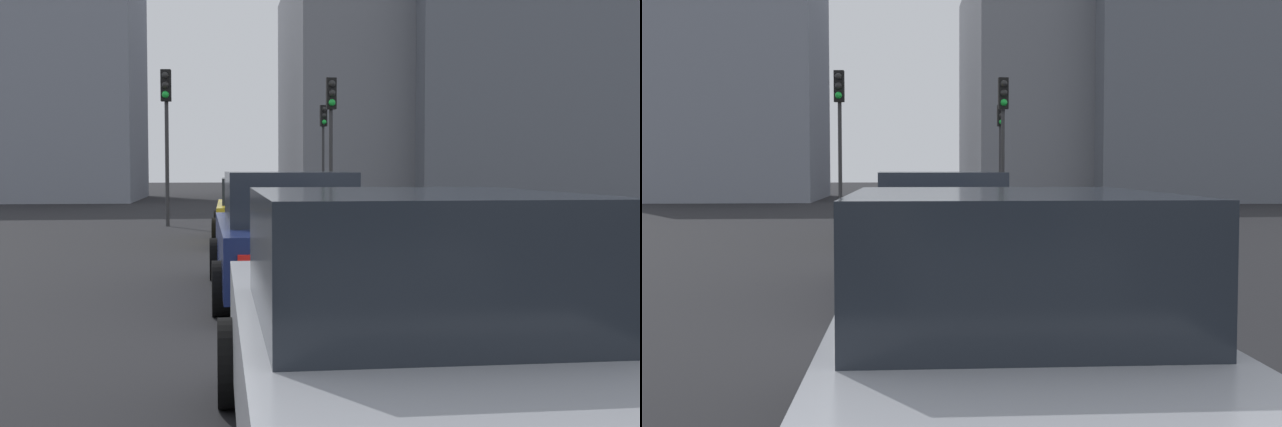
{
  "view_description": "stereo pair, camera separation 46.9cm",
  "coord_description": "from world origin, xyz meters",
  "views": [
    {
      "loc": [
        -8.47,
        1.06,
        1.71
      ],
      "look_at": [
        -0.34,
        0.03,
        1.23
      ],
      "focal_mm": 45.14,
      "sensor_mm": 36.0,
      "label": 1
    },
    {
      "loc": [
        -8.52,
        0.59,
        1.71
      ],
      "look_at": [
        -0.34,
        0.03,
        1.23
      ],
      "focal_mm": 45.14,
      "sensor_mm": 36.0,
      "label": 2
    }
  ],
  "objects": [
    {
      "name": "traffic_light_near_left",
      "position": [
        14.63,
        -2.19,
        3.07
      ],
      "size": [
        0.32,
        0.29,
        4.27
      ],
      "rotation": [
        0.0,
        0.0,
        3.2
      ],
      "color": "#2D2D30",
      "rests_on": "ground_plane"
    },
    {
      "name": "car_navy_second",
      "position": [
        2.15,
        0.18,
        0.78
      ],
      "size": [
        4.82,
        2.05,
        1.64
      ],
      "rotation": [
        0.0,
        0.0,
        0.02
      ],
      "color": "#141E4C",
      "rests_on": "ground_plane"
    },
    {
      "name": "traffic_light_near_right",
      "position": [
        25.52,
        -3.39,
        3.1
      ],
      "size": [
        0.33,
        0.3,
        4.32
      ],
      "rotation": [
        0.0,
        0.0,
        3.28
      ],
      "color": "#2D2D30",
      "rests_on": "ground_plane"
    },
    {
      "name": "building_facade_center",
      "position": [
        37.2,
        -6.0,
        6.13
      ],
      "size": [
        15.88,
        6.17,
        12.26
      ],
      "primitive_type": "cube",
      "color": "slate",
      "rests_on": "ground_plane"
    },
    {
      "name": "traffic_light_far_left",
      "position": [
        14.91,
        2.52,
        3.2
      ],
      "size": [
        0.32,
        0.3,
        4.47
      ],
      "rotation": [
        0.0,
        0.0,
        3.05
      ],
      "color": "#2D2D30",
      "rests_on": "ground_plane"
    },
    {
      "name": "building_facade_left",
      "position": [
        34.36,
        -14.0,
        5.88
      ],
      "size": [
        13.68,
        11.35,
        11.76
      ],
      "primitive_type": "cube",
      "color": "slate",
      "rests_on": "ground_plane"
    },
    {
      "name": "car_yellow_lead",
      "position": [
        9.94,
        0.16,
        0.71
      ],
      "size": [
        4.64,
        2.1,
        1.46
      ],
      "rotation": [
        0.0,
        0.0,
        -0.01
      ],
      "color": "gold",
      "rests_on": "ground_plane"
    },
    {
      "name": "ground_plane",
      "position": [
        0.0,
        0.0,
        -0.1
      ],
      "size": [
        160.0,
        160.0,
        0.2
      ],
      "primitive_type": "cube",
      "color": "black"
    },
    {
      "name": "car_silver_third",
      "position": [
        -4.31,
        0.09,
        0.76
      ],
      "size": [
        4.66,
        1.99,
        1.58
      ],
      "rotation": [
        0.0,
        0.0,
        -0.0
      ],
      "color": "#A8AAB2",
      "rests_on": "ground_plane"
    },
    {
      "name": "building_facade_right",
      "position": [
        34.66,
        10.0,
        6.26
      ],
      "size": [
        10.0,
        9.75,
        12.52
      ],
      "primitive_type": "cube",
      "color": "gray",
      "rests_on": "ground_plane"
    }
  ]
}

